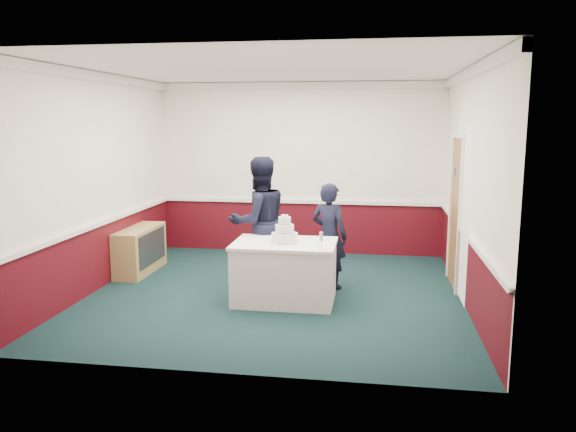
# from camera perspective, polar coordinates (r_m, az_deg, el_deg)

# --- Properties ---
(ground) EXTENTS (5.00, 5.00, 0.00)m
(ground) POSITION_cam_1_polar(r_m,az_deg,el_deg) (7.77, -1.29, -7.86)
(ground) COLOR #132C2F
(ground) RESTS_ON ground
(room_shell) EXTENTS (5.00, 5.00, 3.00)m
(room_shell) POSITION_cam_1_polar(r_m,az_deg,el_deg) (8.00, -0.01, 7.00)
(room_shell) COLOR white
(room_shell) RESTS_ON ground
(sideboard) EXTENTS (0.41, 1.20, 0.70)m
(sideboard) POSITION_cam_1_polar(r_m,az_deg,el_deg) (9.04, -14.79, -3.36)
(sideboard) COLOR tan
(sideboard) RESTS_ON ground
(cake_table) EXTENTS (1.32, 0.92, 0.79)m
(cake_table) POSITION_cam_1_polar(r_m,az_deg,el_deg) (7.34, -0.34, -5.64)
(cake_table) COLOR white
(cake_table) RESTS_ON ground
(wedding_cake) EXTENTS (0.35, 0.35, 0.36)m
(wedding_cake) POSITION_cam_1_polar(r_m,az_deg,el_deg) (7.22, -0.35, -1.82)
(wedding_cake) COLOR white
(wedding_cake) RESTS_ON cake_table
(cake_knife) EXTENTS (0.06, 0.22, 0.00)m
(cake_knife) POSITION_cam_1_polar(r_m,az_deg,el_deg) (7.06, -0.84, -2.99)
(cake_knife) COLOR silver
(cake_knife) RESTS_ON cake_table
(champagne_flute) EXTENTS (0.05, 0.05, 0.21)m
(champagne_flute) POSITION_cam_1_polar(r_m,az_deg,el_deg) (6.89, 3.40, -2.18)
(champagne_flute) COLOR silver
(champagne_flute) RESTS_ON cake_table
(person_man) EXTENTS (1.14, 1.09, 1.85)m
(person_man) POSITION_cam_1_polar(r_m,az_deg,el_deg) (7.95, -2.95, -0.60)
(person_man) COLOR black
(person_man) RESTS_ON ground
(person_woman) EXTENTS (0.64, 0.55, 1.49)m
(person_woman) POSITION_cam_1_polar(r_m,az_deg,el_deg) (7.89, 4.20, -2.01)
(person_woman) COLOR black
(person_woman) RESTS_ON ground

